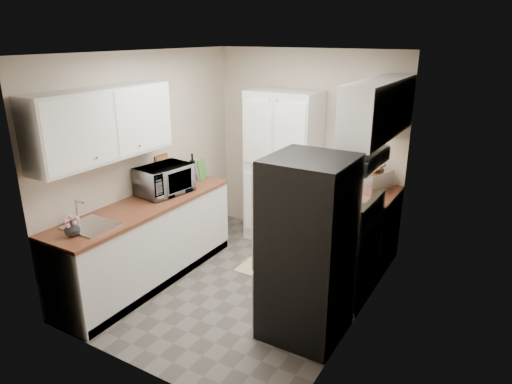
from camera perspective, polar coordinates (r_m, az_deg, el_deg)
ground at (r=5.23m, az=-1.58°, el=-11.46°), size 3.20×3.20×0.00m
room_shell at (r=4.62m, az=-2.02°, el=6.15°), size 2.64×3.24×2.52m
pantry_cabinet at (r=5.98m, az=3.40°, el=2.99°), size 0.90×0.55×2.00m
base_cabinet_left at (r=5.28m, az=-13.36°, el=-6.31°), size 0.60×2.30×0.88m
countertop_left at (r=5.10m, az=-13.75°, el=-1.65°), size 0.63×2.33×0.04m
base_cabinet_right at (r=5.65m, az=13.51°, el=-4.59°), size 0.60×0.80×0.88m
countertop_right at (r=5.48m, az=13.89°, el=-0.19°), size 0.63×0.83×0.04m
electric_range at (r=4.94m, az=10.53°, el=-7.46°), size 0.71×0.78×1.13m
refrigerator at (r=4.12m, az=6.45°, el=-7.15°), size 0.70×0.72×1.70m
microwave at (r=5.32m, az=-11.37°, el=1.51°), size 0.48×0.65×0.33m
wine_bottle at (r=5.81m, az=-7.93°, el=3.06°), size 0.08×0.08×0.30m
flower_vase at (r=4.49m, az=-22.01°, el=-4.23°), size 0.17×0.17×0.15m
cutting_board at (r=5.79m, az=-6.79°, el=2.90°), size 0.08×0.21×0.27m
toaster_oven at (r=5.51m, az=14.20°, el=1.45°), size 0.45×0.51×0.25m
fruit_basket at (r=5.47m, az=14.49°, el=3.25°), size 0.35×0.35×0.11m
kitchen_mat at (r=5.71m, az=2.00°, el=-8.61°), size 0.56×0.90×0.01m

